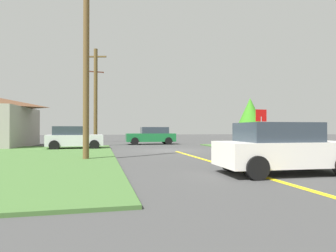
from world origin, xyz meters
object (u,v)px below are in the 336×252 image
at_px(stop_sign, 261,122).
at_px(car_on_crossroad, 288,136).
at_px(car_approaching_junction, 152,136).
at_px(parked_car_near_building, 73,138).
at_px(utility_pole_near, 86,66).
at_px(utility_pole_far, 96,103).
at_px(oak_tree_left, 250,111).
at_px(car_behind_on_main_road, 282,148).
at_px(utility_pole_mid, 96,96).

bearing_deg(stop_sign, car_on_crossroad, -137.34).
relative_size(stop_sign, car_approaching_junction, 0.58).
height_order(parked_car_near_building, utility_pole_near, utility_pole_near).
distance_m(utility_pole_far, oak_tree_left, 16.92).
relative_size(stop_sign, car_on_crossroad, 0.60).
bearing_deg(oak_tree_left, car_behind_on_main_road, -116.09).
distance_m(stop_sign, utility_pole_mid, 13.75).
bearing_deg(car_on_crossroad, parked_car_near_building, 85.04).
height_order(car_on_crossroad, utility_pole_near, utility_pole_near).
relative_size(utility_pole_near, utility_pole_far, 0.99).
xyz_separation_m(stop_sign, utility_pole_far, (-10.37, 16.65, 2.44)).
relative_size(car_on_crossroad, utility_pole_far, 0.53).
bearing_deg(car_approaching_junction, oak_tree_left, -169.81).
distance_m(car_on_crossroad, utility_pole_near, 19.45).
xyz_separation_m(stop_sign, car_behind_on_main_road, (-4.26, -8.49, -1.07)).
height_order(car_approaching_junction, oak_tree_left, oak_tree_left).
xyz_separation_m(car_on_crossroad, oak_tree_left, (-0.27, 6.25, 2.64)).
distance_m(car_approaching_junction, oak_tree_left, 11.60).
bearing_deg(parked_car_near_building, car_behind_on_main_road, -64.86).
bearing_deg(car_approaching_junction, utility_pole_near, 69.80).
bearing_deg(utility_pole_far, stop_sign, -58.09).
height_order(utility_pole_near, utility_pole_mid, utility_pole_near).
distance_m(stop_sign, oak_tree_left, 13.96).
relative_size(utility_pole_mid, oak_tree_left, 1.70).
distance_m(car_approaching_junction, utility_pole_far, 8.63).
bearing_deg(utility_pole_near, oak_tree_left, 43.07).
bearing_deg(stop_sign, oak_tree_left, -117.89).
height_order(utility_pole_near, utility_pole_far, utility_pole_far).
distance_m(stop_sign, utility_pole_near, 11.16).
bearing_deg(car_on_crossroad, utility_pole_mid, 72.11).
xyz_separation_m(utility_pole_near, oak_tree_left, (16.51, 15.43, -0.84)).
relative_size(stop_sign, parked_car_near_building, 0.68).
relative_size(car_approaching_junction, utility_pole_far, 0.55).
xyz_separation_m(car_behind_on_main_road, utility_pole_far, (-6.10, 25.14, 3.51)).
xyz_separation_m(car_on_crossroad, car_approaching_junction, (-11.43, 4.48, 0.00)).
relative_size(car_behind_on_main_road, oak_tree_left, 0.87).
bearing_deg(oak_tree_left, car_approaching_junction, -171.02).
xyz_separation_m(car_on_crossroad, utility_pole_far, (-16.65, 10.39, 3.51)).
distance_m(parked_car_near_building, car_behind_on_main_road, 15.41).
bearing_deg(car_approaching_junction, car_on_crossroad, 159.78).
xyz_separation_m(parked_car_near_building, car_on_crossroad, (18.01, 1.26, 0.00)).
xyz_separation_m(stop_sign, car_approaching_junction, (-5.14, 10.74, -1.07)).
bearing_deg(car_on_crossroad, car_behind_on_main_road, 135.47).
xyz_separation_m(car_on_crossroad, utility_pole_mid, (-16.54, 2.60, 3.40)).
distance_m(car_on_crossroad, oak_tree_left, 6.79).
distance_m(car_behind_on_main_road, utility_pole_far, 26.10).
height_order(parked_car_near_building, utility_pole_mid, utility_pole_mid).
bearing_deg(utility_pole_near, stop_sign, 15.59).
bearing_deg(utility_pole_near, parked_car_near_building, 98.75).
relative_size(stop_sign, utility_pole_near, 0.32).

